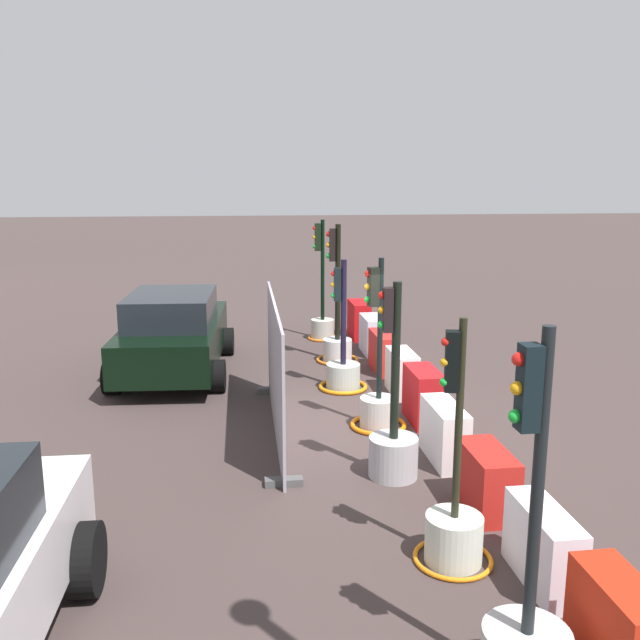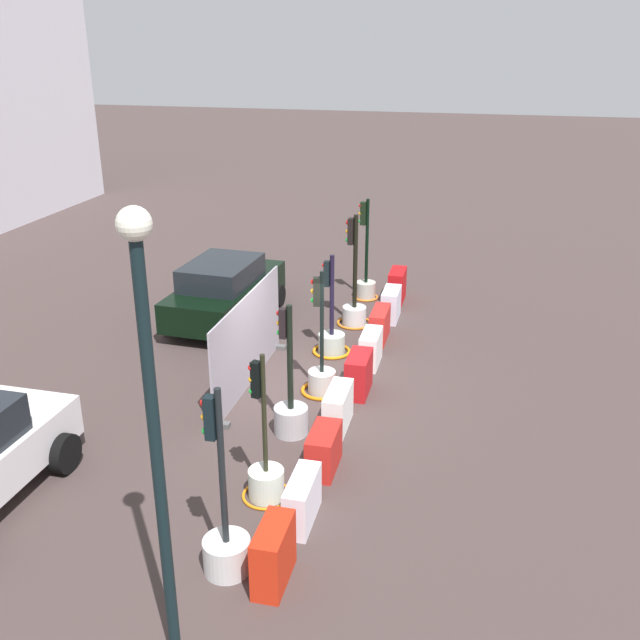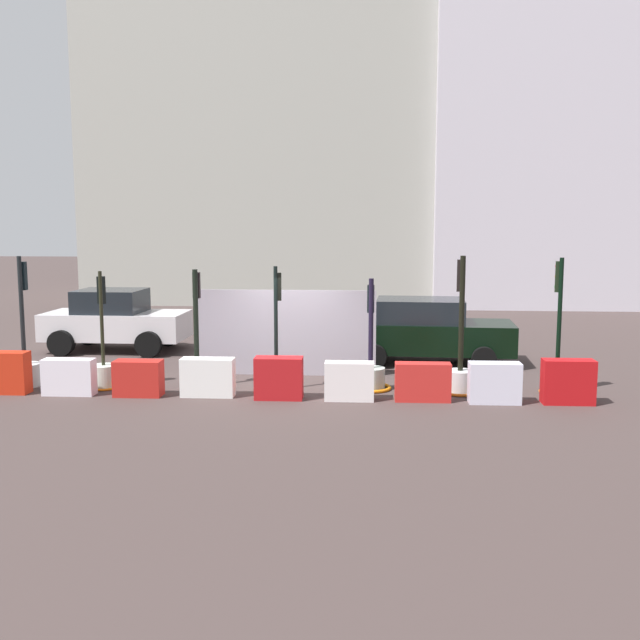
# 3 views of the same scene
# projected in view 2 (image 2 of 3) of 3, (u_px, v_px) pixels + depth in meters

# --- Properties ---
(ground_plane) EXTENTS (120.00, 120.00, 0.00)m
(ground_plane) POSITION_uv_depth(u_px,v_px,m) (310.00, 388.00, 15.83)
(ground_plane) COLOR #413432
(traffic_light_0) EXTENTS (0.69, 0.69, 2.95)m
(traffic_light_0) POSITION_uv_depth(u_px,v_px,m) (226.00, 540.00, 10.28)
(traffic_light_0) COLOR silver
(traffic_light_0) RESTS_ON ground_plane
(traffic_light_1) EXTENTS (0.84, 0.84, 2.62)m
(traffic_light_1) POSITION_uv_depth(u_px,v_px,m) (266.00, 476.00, 11.98)
(traffic_light_1) COLOR silver
(traffic_light_1) RESTS_ON ground_plane
(traffic_light_2) EXTENTS (0.66, 0.66, 2.66)m
(traffic_light_2) POSITION_uv_depth(u_px,v_px,m) (290.00, 410.00, 13.86)
(traffic_light_2) COLOR #ABAAAF
(traffic_light_2) RESTS_ON ground_plane
(traffic_light_3) EXTENTS (0.91, 0.91, 2.75)m
(traffic_light_3) POSITION_uv_depth(u_px,v_px,m) (321.00, 375.00, 15.50)
(traffic_light_3) COLOR beige
(traffic_light_3) RESTS_ON ground_plane
(traffic_light_4) EXTENTS (0.93, 0.93, 2.47)m
(traffic_light_4) POSITION_uv_depth(u_px,v_px,m) (331.00, 338.00, 17.44)
(traffic_light_4) COLOR #A8B4A8
(traffic_light_4) RESTS_ON ground_plane
(traffic_light_5) EXTENTS (0.93, 0.93, 2.99)m
(traffic_light_5) POSITION_uv_depth(u_px,v_px,m) (354.00, 306.00, 19.11)
(traffic_light_5) COLOR silver
(traffic_light_5) RESTS_ON ground_plane
(traffic_light_6) EXTENTS (0.74, 0.74, 2.95)m
(traffic_light_6) POSITION_uv_depth(u_px,v_px,m) (366.00, 281.00, 21.02)
(traffic_light_6) COLOR #B4B2A6
(traffic_light_6) RESTS_ON ground_plane
(construction_barrier_0) EXTENTS (0.97, 0.42, 0.92)m
(construction_barrier_0) POSITION_uv_depth(u_px,v_px,m) (273.00, 555.00, 10.09)
(construction_barrier_0) COLOR red
(construction_barrier_0) RESTS_ON ground_plane
(construction_barrier_1) EXTENTS (1.11, 0.40, 0.78)m
(construction_barrier_1) POSITION_uv_depth(u_px,v_px,m) (302.00, 500.00, 11.38)
(construction_barrier_1) COLOR white
(construction_barrier_1) RESTS_ON ground_plane
(construction_barrier_2) EXTENTS (1.02, 0.49, 0.77)m
(construction_barrier_2) POSITION_uv_depth(u_px,v_px,m) (324.00, 450.00, 12.75)
(construction_barrier_2) COLOR red
(construction_barrier_2) RESTS_ON ground_plane
(construction_barrier_3) EXTENTS (1.14, 0.43, 0.82)m
(construction_barrier_3) POSITION_uv_depth(u_px,v_px,m) (338.00, 409.00, 14.11)
(construction_barrier_3) COLOR white
(construction_barrier_3) RESTS_ON ground_plane
(construction_barrier_4) EXTENTS (1.01, 0.47, 0.89)m
(construction_barrier_4) POSITION_uv_depth(u_px,v_px,m) (359.00, 374.00, 15.46)
(construction_barrier_4) COLOR #B41519
(construction_barrier_4) RESTS_ON ground_plane
(construction_barrier_5) EXTENTS (1.03, 0.43, 0.81)m
(construction_barrier_5) POSITION_uv_depth(u_px,v_px,m) (371.00, 349.00, 16.81)
(construction_barrier_5) COLOR white
(construction_barrier_5) RESTS_ON ground_plane
(construction_barrier_6) EXTENTS (1.16, 0.41, 0.80)m
(construction_barrier_6) POSITION_uv_depth(u_px,v_px,m) (380.00, 325.00, 18.20)
(construction_barrier_6) COLOR red
(construction_barrier_6) RESTS_ON ground_plane
(construction_barrier_7) EXTENTS (1.06, 0.44, 0.84)m
(construction_barrier_7) POSITION_uv_depth(u_px,v_px,m) (391.00, 304.00, 19.49)
(construction_barrier_7) COLOR silver
(construction_barrier_7) RESTS_ON ground_plane
(construction_barrier_8) EXTENTS (1.05, 0.44, 0.92)m
(construction_barrier_8) POSITION_uv_depth(u_px,v_px,m) (397.00, 286.00, 20.83)
(construction_barrier_8) COLOR red
(construction_barrier_8) RESTS_ON ground_plane
(car_black_sedan) EXTENTS (4.48, 2.39, 1.69)m
(car_black_sedan) POSITION_uv_depth(u_px,v_px,m) (225.00, 290.00, 19.30)
(car_black_sedan) COLOR black
(car_black_sedan) RESTS_ON ground_plane
(street_lamp_post) EXTENTS (0.36, 0.36, 5.72)m
(street_lamp_post) POSITION_uv_depth(u_px,v_px,m) (152.00, 406.00, 7.71)
(street_lamp_post) COLOR black
(street_lamp_post) RESTS_ON ground_plane
(site_fence_panel) EXTENTS (4.34, 0.50, 2.08)m
(site_fence_panel) POSITION_uv_depth(u_px,v_px,m) (248.00, 342.00, 15.67)
(site_fence_panel) COLOR #9D96A3
(site_fence_panel) RESTS_ON ground_plane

